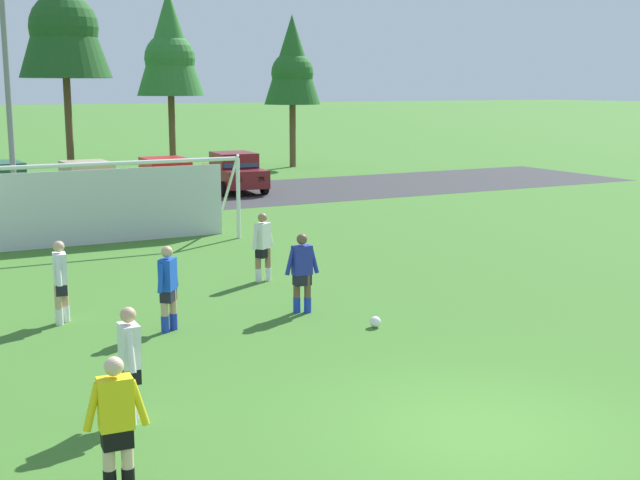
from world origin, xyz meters
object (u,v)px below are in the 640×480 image
at_px(parked_car_slot_center, 235,172).
at_px(player_winger_left, 168,289).
at_px(soccer_goal, 111,201).
at_px(referee, 117,427).
at_px(soccer_ball, 375,322).
at_px(player_striker_near, 61,282).
at_px(player_defender_far, 263,247).
at_px(player_winger_right, 302,273).
at_px(parked_car_slot_far_left, 0,184).
at_px(street_lamp, 14,100).
at_px(parked_car_slot_center_left, 166,179).
at_px(player_midfield_center, 130,365).
at_px(parked_car_slot_left, 88,184).

bearing_deg(parked_car_slot_center, player_winger_left, -115.12).
height_order(soccer_goal, referee, soccer_goal).
relative_size(soccer_ball, referee, 0.13).
distance_m(soccer_ball, player_striker_near, 6.16).
bearing_deg(player_winger_left, player_defender_far, 42.49).
xyz_separation_m(player_winger_left, player_winger_right, (2.82, 0.02, 0.00)).
xyz_separation_m(player_winger_left, parked_car_slot_far_left, (-0.69, 19.03, 0.05)).
relative_size(player_defender_far, street_lamp, 0.20).
relative_size(player_defender_far, player_winger_left, 1.00).
height_order(soccer_goal, parked_car_slot_far_left, soccer_goal).
relative_size(soccer_ball, parked_car_slot_center_left, 0.05).
bearing_deg(player_midfield_center, player_winger_left, 65.95).
bearing_deg(player_midfield_center, player_striker_near, 89.05).
distance_m(player_midfield_center, parked_car_slot_center, 25.69).
relative_size(player_winger_left, parked_car_slot_far_left, 0.38).
xyz_separation_m(soccer_ball, player_winger_left, (-3.59, 1.61, 0.71)).
xyz_separation_m(player_defender_far, parked_car_slot_center, (5.80, 16.32, 0.05)).
bearing_deg(player_midfield_center, parked_car_slot_center_left, 71.54).
bearing_deg(soccer_goal, player_winger_left, -97.46).
relative_size(player_midfield_center, parked_car_slot_center_left, 0.39).
relative_size(soccer_goal, parked_car_slot_left, 1.74).
xyz_separation_m(soccer_ball, soccer_goal, (-2.36, 10.98, 1.18)).
bearing_deg(player_striker_near, parked_car_slot_far_left, 86.71).
bearing_deg(player_winger_left, player_winger_right, 0.32).
relative_size(soccer_goal, parked_car_slot_center, 1.72).
xyz_separation_m(soccer_ball, parked_car_slot_center_left, (1.93, 19.50, 0.77)).
bearing_deg(parked_car_slot_center, player_striker_near, -121.09).
bearing_deg(parked_car_slot_left, street_lamp, -124.38).
relative_size(referee, parked_car_slot_left, 0.38).
bearing_deg(parked_car_slot_center_left, soccer_goal, -116.74).
distance_m(player_winger_right, parked_car_slot_center, 20.26).
bearing_deg(soccer_goal, player_midfield_center, -102.70).
height_order(soccer_goal, parked_car_slot_left, soccer_goal).
bearing_deg(street_lamp, soccer_ball, -73.46).
height_order(player_midfield_center, street_lamp, street_lamp).
xyz_separation_m(soccer_ball, parked_car_slot_left, (-1.24, 19.27, 0.77)).
distance_m(soccer_ball, parked_car_slot_left, 19.32).
bearing_deg(referee, player_winger_right, 48.74).
height_order(parked_car_slot_left, street_lamp, street_lamp).
xyz_separation_m(soccer_ball, player_winger_right, (-0.77, 1.63, 0.71)).
distance_m(soccer_goal, street_lamp, 5.11).
distance_m(player_striker_near, parked_car_slot_left, 16.68).
xyz_separation_m(soccer_goal, parked_car_slot_center, (7.82, 9.92, -0.42)).
height_order(player_midfield_center, parked_car_slot_left, parked_car_slot_left).
bearing_deg(referee, player_winger_left, 67.65).
relative_size(player_striker_near, parked_car_slot_center_left, 0.39).
height_order(player_defender_far, player_winger_left, same).
distance_m(player_striker_near, parked_car_slot_far_left, 17.58).
bearing_deg(player_midfield_center, player_winger_right, 41.10).
relative_size(soccer_ball, soccer_goal, 0.03).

